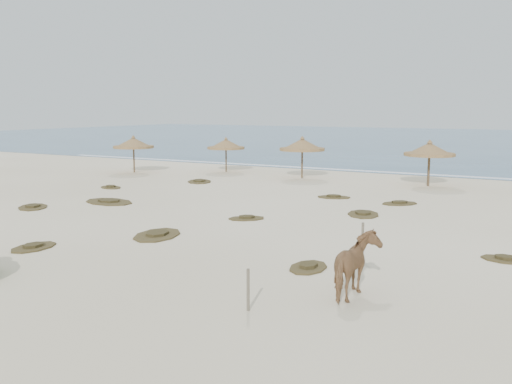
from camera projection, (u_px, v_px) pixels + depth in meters
ground at (222, 241)px, 21.83m from camera, size 160.00×160.00×0.00m
ocean at (490, 141)px, 86.47m from camera, size 200.00×100.00×0.01m
foam_line at (403, 173)px, 44.24m from camera, size 70.00×0.60×0.01m
palapa_0 at (133, 143)px, 44.49m from camera, size 4.13×4.13×2.94m
palapa_1 at (226, 145)px, 45.05m from camera, size 2.96×2.96×2.77m
palapa_2 at (302, 145)px, 40.84m from camera, size 3.57×3.57×3.06m
palapa_3 at (430, 150)px, 36.68m from camera, size 3.60×3.60×3.01m
palapa_4 at (429, 150)px, 36.86m from camera, size 4.13×4.13×3.01m
horse at (356, 266)px, 15.19m from camera, size 1.04×2.09×1.73m
fence_post_near at (248, 290)px, 14.22m from camera, size 0.10×0.10×1.08m
fence_post_far at (363, 241)px, 19.10m from camera, size 0.12×0.12×1.25m
scrub_0 at (33, 207)px, 29.00m from camera, size 2.54×2.53×0.16m
scrub_1 at (109, 201)px, 30.64m from camera, size 3.39×2.51×0.16m
scrub_2 at (247, 218)px, 26.06m from camera, size 1.98×1.94×0.16m
scrub_3 at (363, 214)px, 27.08m from camera, size 2.17×2.63×0.16m
scrub_4 at (505, 259)px, 18.98m from camera, size 1.67×1.17×0.16m
scrub_6 at (200, 181)px, 39.06m from camera, size 2.74×2.96×0.16m
scrub_7 at (400, 203)px, 30.12m from camera, size 2.29×2.32×0.16m
scrub_8 at (111, 187)px, 36.20m from camera, size 2.05×1.72×0.16m
scrub_9 at (157, 235)px, 22.64m from camera, size 2.35×2.99×0.16m
scrub_11 at (34, 247)px, 20.66m from camera, size 1.33×1.94×0.16m
scrub_12 at (308, 267)px, 18.05m from camera, size 1.28×1.83×0.16m
scrub_13 at (334, 197)px, 32.24m from camera, size 2.15×1.71×0.16m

